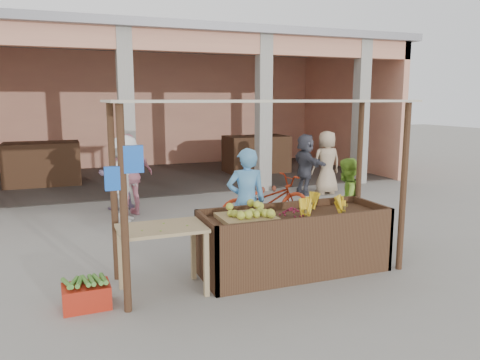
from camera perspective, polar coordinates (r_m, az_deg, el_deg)
name	(u,v)px	position (r m, az deg, el deg)	size (l,w,h in m)	color
ground	(261,276)	(6.55, 2.57, -11.60)	(60.00, 60.00, 0.00)	gray
market_building	(147,89)	(14.73, -11.32, 10.87)	(14.40, 6.40, 4.20)	#EB9E7B
fruit_stall	(294,244)	(6.62, 6.61, -7.75)	(2.60, 0.95, 0.80)	#4C321E
stall_awning	(259,131)	(6.16, 2.36, 5.95)	(4.09, 1.35, 2.39)	#4C321E
banana_heap	(325,206)	(6.78, 10.29, -3.10)	(1.04, 0.57, 0.19)	yellow
melon_tray	(246,213)	(6.26, 0.78, -4.07)	(0.72, 0.63, 0.20)	#A38554
berry_heap	(292,212)	(6.46, 6.40, -3.93)	(0.39, 0.32, 0.12)	maroon
side_table	(162,238)	(5.87, -9.51, -6.96)	(1.06, 0.71, 0.85)	tan
papaya_pile	(161,219)	(5.81, -9.58, -4.67)	(0.71, 0.40, 0.20)	#549430
red_crate	(86,296)	(5.86, -18.21, -13.32)	(0.53, 0.38, 0.28)	#B12412
plantain_bundle	(86,281)	(5.80, -18.31, -11.65)	(0.44, 0.31, 0.09)	#4E8A32
produce_sacks	(267,180)	(12.23, 3.34, -0.05)	(0.77, 0.72, 0.58)	maroon
vendor_blue	(246,198)	(7.21, 0.77, -2.21)	(0.67, 0.49, 1.78)	#5AA3DD
vendor_green	(346,199)	(7.95, 12.78, -2.27)	(0.73, 0.42, 1.52)	#83BD33
motorcycle	(266,201)	(8.69, 3.14, -2.62)	(1.99, 0.69, 1.04)	#A62B10
shopper_a	(126,175)	(9.40, -13.74, 0.56)	(1.18, 0.59, 1.84)	silver
shopper_b	(130,172)	(9.89, -13.25, 0.94)	(1.07, 0.57, 1.81)	pink
shopper_c	(327,159)	(12.02, 10.51, 2.50)	(0.86, 0.56, 1.78)	tan
shopper_d	(305,162)	(11.94, 7.98, 2.14)	(1.50, 0.61, 1.62)	#454651
shopper_f	(116,171)	(10.51, -14.86, 1.01)	(0.82, 0.47, 1.68)	gray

